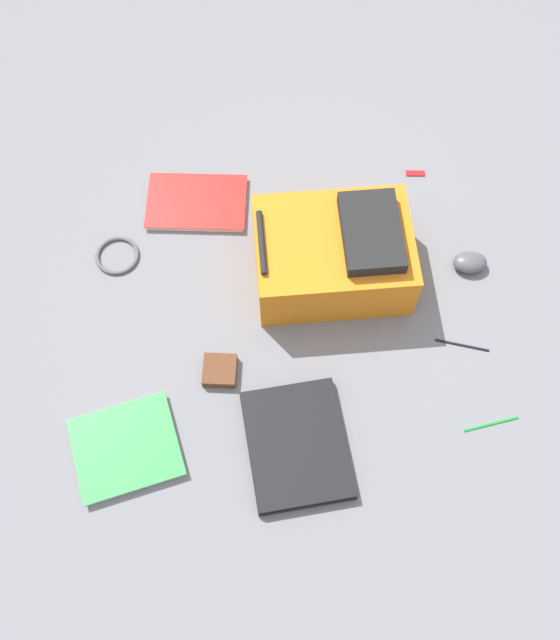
% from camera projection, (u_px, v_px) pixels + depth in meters
% --- Properties ---
extents(ground_plane, '(3.60, 3.60, 0.00)m').
position_uv_depth(ground_plane, '(298.00, 325.00, 1.89)').
color(ground_plane, slate).
extents(backpack, '(0.31, 0.41, 0.21)m').
position_uv_depth(backpack, '(335.00, 254.00, 1.87)').
color(backpack, orange).
rests_on(backpack, ground_plane).
extents(laptop, '(0.33, 0.27, 0.03)m').
position_uv_depth(laptop, '(297.00, 444.00, 1.74)').
color(laptop, black).
rests_on(laptop, ground_plane).
extents(book_manual, '(0.21, 0.29, 0.02)m').
position_uv_depth(book_manual, '(197.00, 202.00, 2.04)').
color(book_manual, silver).
rests_on(book_manual, ground_plane).
extents(book_blue, '(0.27, 0.30, 0.02)m').
position_uv_depth(book_blue, '(126.00, 448.00, 1.74)').
color(book_blue, silver).
rests_on(book_blue, ground_plane).
extents(computer_mouse, '(0.07, 0.09, 0.04)m').
position_uv_depth(computer_mouse, '(470.00, 262.00, 1.94)').
color(computer_mouse, '#4C4C51').
rests_on(computer_mouse, ground_plane).
extents(cable_coil, '(0.12, 0.12, 0.01)m').
position_uv_depth(cable_coil, '(117.00, 256.00, 1.97)').
color(cable_coil, '#4C4C51').
rests_on(cable_coil, ground_plane).
extents(pen_black, '(0.04, 0.14, 0.01)m').
position_uv_depth(pen_black, '(491.00, 424.00, 1.77)').
color(pen_black, '#198C33').
rests_on(pen_black, ground_plane).
extents(pen_blue, '(0.04, 0.14, 0.01)m').
position_uv_depth(pen_blue, '(462.00, 345.00, 1.86)').
color(pen_blue, black).
rests_on(pen_blue, ground_plane).
extents(earbud_pouch, '(0.09, 0.09, 0.03)m').
position_uv_depth(earbud_pouch, '(220.00, 370.00, 1.82)').
color(earbud_pouch, '#59331E').
rests_on(earbud_pouch, ground_plane).
extents(usb_stick, '(0.02, 0.06, 0.01)m').
position_uv_depth(usb_stick, '(415.00, 173.00, 2.09)').
color(usb_stick, '#B21919').
rests_on(usb_stick, ground_plane).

